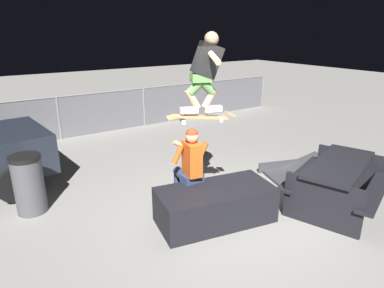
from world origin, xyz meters
name	(u,v)px	position (x,y,z in m)	size (l,w,h in m)	color
ground_plane	(224,212)	(0.00, 0.00, 0.00)	(40.00, 40.00, 0.00)	gray
ledge_box_main	(215,205)	(-0.26, -0.12, 0.27)	(1.69, 0.80, 0.53)	black
person_sitting_on_ledge	(189,164)	(-0.40, 0.37, 0.77)	(0.60, 0.78, 1.37)	#2D3856
skateboard	(201,117)	(-0.23, 0.32, 1.50)	(1.03, 0.52, 0.13)	#AD8451
skater_airborne	(205,69)	(-0.17, 0.30, 2.18)	(0.63, 0.86, 1.12)	white
kicker_ramp	(301,174)	(2.05, 0.19, 0.07)	(1.46, 1.26, 0.43)	#38383D
picnic_table_back	(338,177)	(1.63, -0.82, 0.50)	(2.05, 1.83, 0.75)	black
trash_bin	(29,184)	(-2.48, 1.67, 0.47)	(0.46, 0.46, 0.94)	#47474C
fence_back	(104,111)	(0.00, 5.25, 0.60)	(12.05, 0.05, 1.12)	slate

